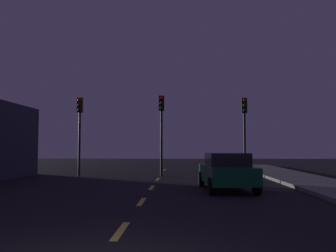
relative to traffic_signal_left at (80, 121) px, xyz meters
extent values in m
plane|color=black|center=(4.86, -8.75, -3.32)|extent=(80.00, 80.00, 0.00)
cube|color=#EACC4C|center=(4.86, -13.15, -3.32)|extent=(0.16, 1.60, 0.01)
cube|color=#EACC4C|center=(4.86, -9.35, -3.32)|extent=(0.16, 1.60, 0.01)
cube|color=#EACC4C|center=(4.86, -5.55, -3.32)|extent=(0.16, 1.60, 0.01)
cube|color=#EACC4C|center=(4.86, -1.75, -3.32)|extent=(0.16, 1.60, 0.01)
cube|color=#EACC4C|center=(4.86, 2.05, -3.32)|extent=(0.16, 1.60, 0.01)
cube|color=#EACC4C|center=(4.86, 5.85, -3.32)|extent=(0.16, 1.60, 0.01)
cylinder|color=black|center=(0.00, 0.02, -0.96)|extent=(0.14, 0.14, 4.73)
cube|color=#382D0C|center=(0.00, 0.02, 0.95)|extent=(0.32, 0.24, 0.90)
sphere|color=red|center=(0.00, -0.14, 1.25)|extent=(0.20, 0.20, 0.20)
sphere|color=#3F2D0C|center=(0.00, -0.14, 0.95)|extent=(0.20, 0.20, 0.20)
sphere|color=#0C3319|center=(0.00, -0.14, 0.65)|extent=(0.20, 0.20, 0.20)
cylinder|color=black|center=(4.95, 0.02, -0.91)|extent=(0.14, 0.14, 4.82)
cube|color=black|center=(4.95, 0.02, 1.05)|extent=(0.32, 0.24, 0.90)
sphere|color=red|center=(4.95, -0.14, 1.35)|extent=(0.20, 0.20, 0.20)
sphere|color=#3F2D0C|center=(4.95, -0.14, 1.05)|extent=(0.20, 0.20, 0.20)
sphere|color=#0C3319|center=(4.95, -0.14, 0.75)|extent=(0.20, 0.20, 0.20)
cylinder|color=black|center=(9.88, 0.02, -0.99)|extent=(0.14, 0.14, 4.66)
cube|color=black|center=(9.88, 0.02, 0.89)|extent=(0.32, 0.24, 0.90)
sphere|color=red|center=(9.88, -0.14, 1.19)|extent=(0.20, 0.20, 0.20)
sphere|color=#3F2D0C|center=(9.88, -0.14, 0.89)|extent=(0.20, 0.20, 0.20)
sphere|color=#0C3319|center=(9.88, -0.14, 0.59)|extent=(0.20, 0.20, 0.20)
cube|color=#0F4C2D|center=(7.96, -6.24, -2.67)|extent=(2.06, 4.10, 0.67)
cube|color=black|center=(7.97, -6.44, -2.07)|extent=(1.69, 1.90, 0.52)
cylinder|color=black|center=(7.03, -4.87, -3.00)|extent=(0.27, 0.65, 0.64)
cylinder|color=black|center=(8.68, -4.75, -3.00)|extent=(0.27, 0.65, 0.64)
cylinder|color=black|center=(7.24, -7.74, -3.00)|extent=(0.27, 0.65, 0.64)
cylinder|color=black|center=(8.89, -7.62, -3.00)|extent=(0.27, 0.65, 0.64)
camera|label=1|loc=(6.12, -20.33, -1.58)|focal=36.52mm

